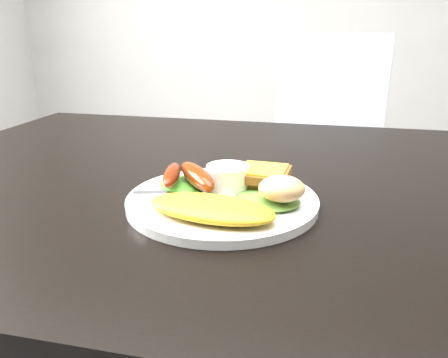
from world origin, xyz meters
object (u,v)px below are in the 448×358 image
dining_chair (324,178)px  dining_table (259,189)px  person (217,78)px  plate (222,201)px

dining_chair → dining_table: bearing=-87.6°
dining_chair → person: bearing=-112.8°
plate → dining_chair: bearing=82.3°
dining_table → person: person is taller
dining_chair → plate: bearing=-88.4°
person → plate: (0.15, -0.57, -0.09)m
dining_table → person: (-0.18, 0.45, 0.12)m
plate → person: bearing=104.4°
person → dining_table: bearing=96.1°
dining_table → dining_chair: bearing=83.2°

